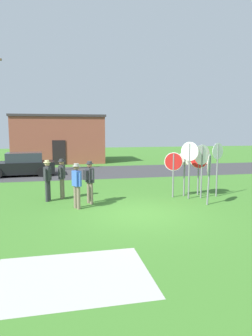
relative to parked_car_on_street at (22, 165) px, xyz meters
The scene contains 16 objects.
ground_plane 11.64m from the parked_car_on_street, 63.57° to the right, with size 80.00×80.00×0.00m, color #3D7528.
street_asphalt 5.26m from the parked_car_on_street, ahead, with size 60.00×6.40×0.01m, color #38383A.
concrete_path 14.87m from the parked_car_on_street, 79.52° to the right, with size 3.20×2.40×0.01m, color #ADAAA3.
building_background 8.49m from the parked_car_on_street, 73.49° to the left, with size 8.14×4.95×4.29m.
parked_car_on_street is the anchor object (origin of this frame).
stop_sign_tallest 11.70m from the parked_car_on_street, 46.94° to the right, with size 0.51×0.65×2.48m.
stop_sign_center_cluster 12.10m from the parked_car_on_street, 45.01° to the right, with size 0.85×0.28×2.36m.
stop_sign_rear_left 12.59m from the parked_car_on_street, 41.87° to the right, with size 0.68×0.31×2.42m.
stop_sign_low_front 10.99m from the parked_car_on_street, 47.73° to the right, with size 0.79×0.22×2.01m.
stop_sign_far_back 12.76m from the parked_car_on_street, 49.56° to the right, with size 0.56×0.73×2.05m.
stop_sign_nearest 11.28m from the parked_car_on_street, 44.95° to the right, with size 0.58×0.20×2.01m.
stop_sign_rear_right 11.76m from the parked_car_on_street, 42.24° to the right, with size 0.62×0.64×2.08m.
person_in_dark_shirt 9.69m from the parked_car_on_street, 71.38° to the right, with size 0.36×0.51×1.74m.
person_on_left 7.77m from the parked_car_on_street, 70.79° to the right, with size 0.32×0.56×1.74m.
person_with_sunhat 7.93m from the parked_car_on_street, 75.68° to the right, with size 0.32×0.55×1.74m.
person_near_signs 9.26m from the parked_car_on_street, 66.89° to the right, with size 0.45×0.53×1.74m.
Camera 1 is at (-2.63, -10.15, 3.01)m, focal length 32.19 mm.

